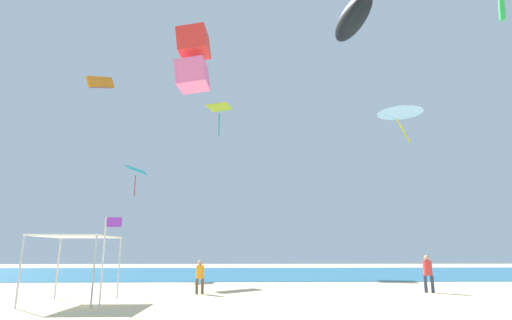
{
  "coord_description": "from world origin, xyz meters",
  "views": [
    {
      "loc": [
        -0.27,
        -14.49,
        2.01
      ],
      "look_at": [
        0.37,
        7.07,
        6.84
      ],
      "focal_mm": 28.76,
      "sensor_mm": 36.0,
      "label": 1
    }
  ],
  "objects_px": {
    "person_near_tent": "(200,274)",
    "kite_inflatable_black": "(353,18)",
    "banner_flag": "(106,252)",
    "kite_parafoil_orange": "(101,82)",
    "kite_diamond_yellow": "(219,109)",
    "kite_diamond_teal": "(136,171)",
    "kite_delta_white": "(400,109)",
    "kite_box_red": "(193,59)",
    "person_leftmost": "(428,270)",
    "canopy_tent": "(77,239)"
  },
  "relations": [
    {
      "from": "kite_parafoil_orange",
      "to": "kite_delta_white",
      "type": "xyz_separation_m",
      "value": [
        27.31,
        -2.03,
        -3.1
      ]
    },
    {
      "from": "person_near_tent",
      "to": "banner_flag",
      "type": "relative_size",
      "value": 0.49
    },
    {
      "from": "person_near_tent",
      "to": "kite_diamond_teal",
      "type": "distance_m",
      "value": 17.25
    },
    {
      "from": "canopy_tent",
      "to": "kite_delta_white",
      "type": "xyz_separation_m",
      "value": [
        20.72,
        16.78,
        11.86
      ]
    },
    {
      "from": "kite_diamond_yellow",
      "to": "kite_diamond_teal",
      "type": "bearing_deg",
      "value": -23.37
    },
    {
      "from": "canopy_tent",
      "to": "person_leftmost",
      "type": "height_order",
      "value": "canopy_tent"
    },
    {
      "from": "canopy_tent",
      "to": "kite_diamond_teal",
      "type": "distance_m",
      "value": 18.31
    },
    {
      "from": "kite_inflatable_black",
      "to": "kite_delta_white",
      "type": "distance_m",
      "value": 9.01
    },
    {
      "from": "person_near_tent",
      "to": "kite_diamond_yellow",
      "type": "bearing_deg",
      "value": 67.66
    },
    {
      "from": "banner_flag",
      "to": "kite_box_red",
      "type": "distance_m",
      "value": 8.86
    },
    {
      "from": "person_near_tent",
      "to": "kite_box_red",
      "type": "bearing_deg",
      "value": -116.16
    },
    {
      "from": "kite_box_red",
      "to": "kite_diamond_yellow",
      "type": "relative_size",
      "value": 0.87
    },
    {
      "from": "person_near_tent",
      "to": "kite_box_red",
      "type": "height_order",
      "value": "kite_box_red"
    },
    {
      "from": "person_near_tent",
      "to": "kite_diamond_yellow",
      "type": "distance_m",
      "value": 26.94
    },
    {
      "from": "kite_diamond_yellow",
      "to": "kite_parafoil_orange",
      "type": "bearing_deg",
      "value": -44.19
    },
    {
      "from": "kite_diamond_teal",
      "to": "kite_delta_white",
      "type": "xyz_separation_m",
      "value": [
        23.04,
        -0.3,
        5.68
      ]
    },
    {
      "from": "kite_box_red",
      "to": "person_leftmost",
      "type": "bearing_deg",
      "value": 116.41
    },
    {
      "from": "canopy_tent",
      "to": "kite_inflatable_black",
      "type": "height_order",
      "value": "kite_inflatable_black"
    },
    {
      "from": "kite_inflatable_black",
      "to": "kite_box_red",
      "type": "xyz_separation_m",
      "value": [
        -11.33,
        -14.03,
        -10.89
      ]
    },
    {
      "from": "person_near_tent",
      "to": "kite_parafoil_orange",
      "type": "relative_size",
      "value": 0.49
    },
    {
      "from": "person_near_tent",
      "to": "kite_inflatable_black",
      "type": "relative_size",
      "value": 0.22
    },
    {
      "from": "kite_inflatable_black",
      "to": "canopy_tent",
      "type": "bearing_deg",
      "value": 124.21
    },
    {
      "from": "kite_diamond_teal",
      "to": "kite_parafoil_orange",
      "type": "distance_m",
      "value": 9.92
    },
    {
      "from": "canopy_tent",
      "to": "kite_parafoil_orange",
      "type": "distance_m",
      "value": 24.91
    },
    {
      "from": "kite_inflatable_black",
      "to": "kite_parafoil_orange",
      "type": "height_order",
      "value": "kite_inflatable_black"
    },
    {
      "from": "kite_diamond_teal",
      "to": "canopy_tent",
      "type": "bearing_deg",
      "value": 5.88
    },
    {
      "from": "canopy_tent",
      "to": "person_near_tent",
      "type": "bearing_deg",
      "value": 35.49
    },
    {
      "from": "kite_diamond_teal",
      "to": "kite_inflatable_black",
      "type": "xyz_separation_m",
      "value": [
        18.26,
        -3.75,
        12.5
      ]
    },
    {
      "from": "banner_flag",
      "to": "kite_box_red",
      "type": "relative_size",
      "value": 1.14
    },
    {
      "from": "kite_parafoil_orange",
      "to": "kite_delta_white",
      "type": "relative_size",
      "value": 0.63
    },
    {
      "from": "kite_delta_white",
      "to": "kite_diamond_yellow",
      "type": "height_order",
      "value": "kite_diamond_yellow"
    },
    {
      "from": "kite_box_red",
      "to": "banner_flag",
      "type": "bearing_deg",
      "value": -56.3
    },
    {
      "from": "person_near_tent",
      "to": "kite_inflatable_black",
      "type": "xyz_separation_m",
      "value": [
        11.17,
        9.93,
        20.25
      ]
    },
    {
      "from": "canopy_tent",
      "to": "banner_flag",
      "type": "distance_m",
      "value": 2.92
    },
    {
      "from": "kite_diamond_teal",
      "to": "kite_box_red",
      "type": "distance_m",
      "value": 19.15
    },
    {
      "from": "banner_flag",
      "to": "kite_delta_white",
      "type": "relative_size",
      "value": 0.62
    },
    {
      "from": "person_near_tent",
      "to": "kite_inflatable_black",
      "type": "bearing_deg",
      "value": 17.68
    },
    {
      "from": "kite_inflatable_black",
      "to": "kite_delta_white",
      "type": "height_order",
      "value": "kite_inflatable_black"
    },
    {
      "from": "kite_parafoil_orange",
      "to": "banner_flag",
      "type": "bearing_deg",
      "value": 44.35
    },
    {
      "from": "banner_flag",
      "to": "kite_delta_white",
      "type": "distance_m",
      "value": 29.41
    },
    {
      "from": "banner_flag",
      "to": "kite_parafoil_orange",
      "type": "bearing_deg",
      "value": 112.12
    },
    {
      "from": "canopy_tent",
      "to": "kite_diamond_yellow",
      "type": "bearing_deg",
      "value": 80.52
    },
    {
      "from": "kite_box_red",
      "to": "kite_delta_white",
      "type": "xyz_separation_m",
      "value": [
        16.11,
        17.48,
        4.07
      ]
    },
    {
      "from": "kite_inflatable_black",
      "to": "kite_box_red",
      "type": "bearing_deg",
      "value": 135.37
    },
    {
      "from": "person_leftmost",
      "to": "banner_flag",
      "type": "relative_size",
      "value": 0.57
    },
    {
      "from": "kite_parafoil_orange",
      "to": "canopy_tent",
      "type": "bearing_deg",
      "value": 41.57
    },
    {
      "from": "banner_flag",
      "to": "kite_delta_white",
      "type": "bearing_deg",
      "value": 45.17
    },
    {
      "from": "banner_flag",
      "to": "kite_diamond_yellow",
      "type": "bearing_deg",
      "value": 85.25
    },
    {
      "from": "kite_delta_white",
      "to": "kite_inflatable_black",
      "type": "bearing_deg",
      "value": -30.03
    },
    {
      "from": "banner_flag",
      "to": "kite_parafoil_orange",
      "type": "height_order",
      "value": "kite_parafoil_orange"
    }
  ]
}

